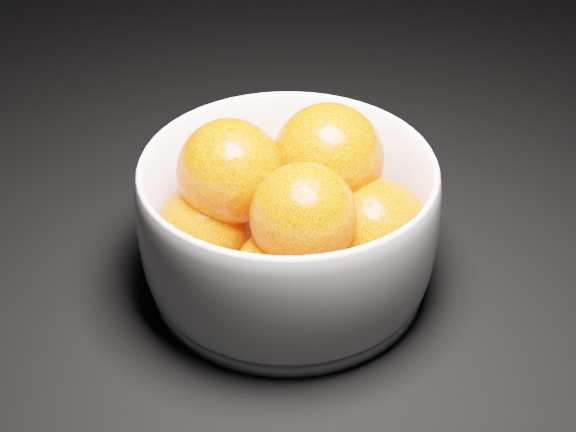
% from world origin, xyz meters
% --- Properties ---
extents(bowl, '(0.23, 0.23, 0.11)m').
position_xyz_m(bowl, '(-0.25, 0.25, 0.06)').
color(bowl, white).
rests_on(bowl, ground).
extents(orange_pile, '(0.20, 0.19, 0.13)m').
position_xyz_m(orange_pile, '(-0.25, 0.25, 0.07)').
color(orange_pile, '#F4480B').
rests_on(orange_pile, bowl).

